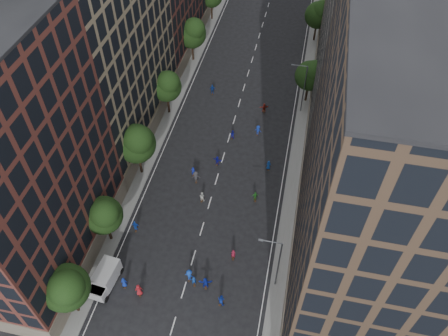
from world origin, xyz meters
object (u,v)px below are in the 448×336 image
streetlamp_near (277,262)px  cargo_van (105,278)px  skater_1 (194,281)px  streetlamp_far (303,86)px  skater_0 (124,282)px  skater_2 (221,300)px

streetlamp_near → cargo_van: 20.44m
skater_1 → cargo_van: bearing=-9.8°
cargo_van → skater_1: cargo_van is taller
streetlamp_far → skater_0: size_ratio=5.65×
skater_1 → streetlamp_near: bearing=170.3°
streetlamp_far → skater_1: streetlamp_far is taller
cargo_van → skater_1: size_ratio=3.22×
skater_0 → skater_1: skater_0 is taller
skater_1 → streetlamp_far: bearing=-126.5°
streetlamp_far → skater_2: (-5.61, -36.72, -4.28)m
streetlamp_near → cargo_van: size_ratio=1.81×
skater_1 → skater_0: bearing=-7.9°
cargo_van → skater_0: size_ratio=3.12×
streetlamp_far → cargo_van: size_ratio=1.81×
cargo_van → skater_0: cargo_van is taller
streetlamp_far → skater_2: 37.39m
streetlamp_near → cargo_van: bearing=-168.2°
streetlamp_near → skater_1: streetlamp_near is taller
skater_1 → skater_2: size_ratio=0.88×
streetlamp_near → skater_2: (-5.61, -3.72, -4.28)m
skater_0 → skater_1: (8.09, 1.97, -0.02)m
skater_0 → skater_1: size_ratio=1.03×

